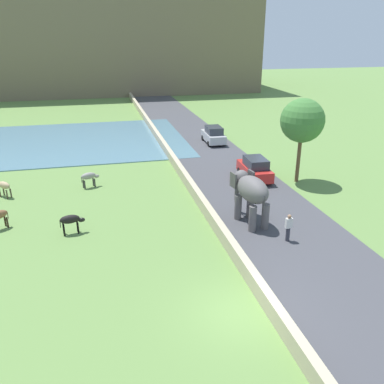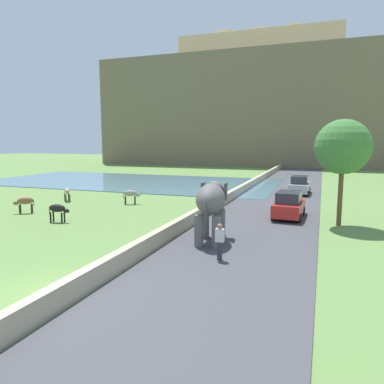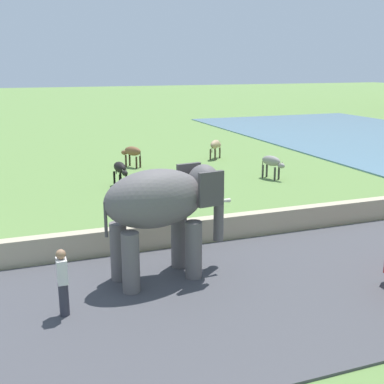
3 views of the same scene
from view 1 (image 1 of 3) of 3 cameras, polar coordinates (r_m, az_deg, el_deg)
name	(u,v)px [view 1 (image 1 of 3)]	position (r m, az deg, el deg)	size (l,w,h in m)	color
ground_plane	(240,313)	(17.35, 6.78, -16.62)	(220.00, 220.00, 0.00)	#608442
road_surface	(216,162)	(35.82, 3.47, 4.25)	(7.00, 120.00, 0.06)	#424247
barrier_wall	(179,168)	(32.97, -1.86, 3.40)	(0.40, 110.00, 0.80)	tan
lake	(8,145)	(45.49, -24.54, 6.10)	(36.00, 18.00, 0.08)	slate
hill_distant	(83,30)	(87.29, -15.14, 21.26)	(64.00, 28.00, 22.43)	#75664C
elephant	(251,191)	(23.84, 8.28, 0.08)	(1.78, 3.56, 2.99)	#605B5B
person_beside_elephant	(288,227)	(22.53, 13.48, -4.88)	(0.36, 0.22, 1.63)	#33333D
car_red	(255,169)	(31.57, 8.87, 3.27)	(1.93, 4.07, 1.80)	red
car_silver	(214,135)	(41.90, 3.06, 8.06)	(1.89, 4.05, 1.80)	#B7B7BC
cow_tan	(4,186)	(30.75, -25.10, 0.79)	(1.23, 1.20, 1.15)	tan
cow_black	(71,220)	(23.81, -16.76, -3.83)	(1.42, 0.59, 1.15)	black
cow_grey	(89,177)	(30.59, -14.35, 2.12)	(1.41, 0.82, 1.15)	gray
tree_near	(302,121)	(30.93, 15.34, 9.68)	(3.23, 3.23, 6.34)	brown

